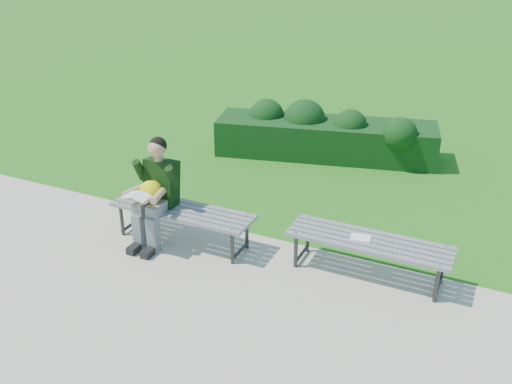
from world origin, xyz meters
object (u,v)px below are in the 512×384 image
(paper_sheet, at_px, (360,238))
(bench_right, at_px, (369,244))
(seated_boy, at_px, (155,189))
(bench_left, at_px, (182,213))
(hedge, at_px, (323,134))

(paper_sheet, bearing_deg, bench_right, -0.00)
(bench_right, relative_size, seated_boy, 1.37)
(bench_left, bearing_deg, seated_boy, -161.74)
(hedge, distance_m, bench_left, 3.58)
(hedge, height_order, paper_sheet, hedge)
(bench_left, xyz_separation_m, seated_boy, (-0.30, -0.10, 0.30))
(hedge, bearing_deg, seated_boy, -103.58)
(bench_left, bearing_deg, paper_sheet, 6.53)
(hedge, relative_size, bench_left, 2.08)
(bench_left, relative_size, seated_boy, 1.37)
(bench_left, xyz_separation_m, bench_right, (2.25, 0.25, 0.00))
(bench_right, xyz_separation_m, paper_sheet, (-0.10, 0.00, 0.06))
(bench_left, distance_m, paper_sheet, 2.16)
(bench_right, bearing_deg, seated_boy, -172.29)
(bench_left, relative_size, paper_sheet, 7.51)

